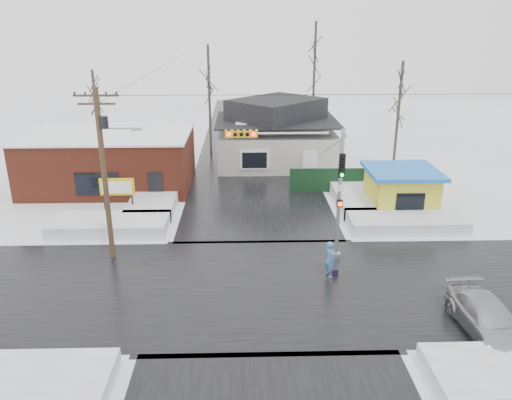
{
  "coord_description": "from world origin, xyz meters",
  "views": [
    {
      "loc": [
        -0.93,
        -21.0,
        11.99
      ],
      "look_at": [
        -0.25,
        3.97,
        3.0
      ],
      "focal_mm": 35.0,
      "sensor_mm": 36.0,
      "label": 1
    }
  ],
  "objects_px": {
    "traffic_signal": "(310,178)",
    "marquee_sign": "(117,188)",
    "car": "(487,319)",
    "kiosk": "(401,190)",
    "utility_pole": "(105,165)",
    "pedestrian": "(330,259)"
  },
  "relations": [
    {
      "from": "utility_pole",
      "to": "pedestrian",
      "type": "distance_m",
      "value": 12.25
    },
    {
      "from": "traffic_signal",
      "to": "pedestrian",
      "type": "relative_size",
      "value": 3.75
    },
    {
      "from": "pedestrian",
      "to": "car",
      "type": "bearing_deg",
      "value": -148.68
    },
    {
      "from": "marquee_sign",
      "to": "kiosk",
      "type": "relative_size",
      "value": 0.55
    },
    {
      "from": "utility_pole",
      "to": "pedestrian",
      "type": "bearing_deg",
      "value": -12.59
    },
    {
      "from": "traffic_signal",
      "to": "car",
      "type": "height_order",
      "value": "traffic_signal"
    },
    {
      "from": "utility_pole",
      "to": "kiosk",
      "type": "bearing_deg",
      "value": 20.44
    },
    {
      "from": "kiosk",
      "to": "traffic_signal",
      "type": "bearing_deg",
      "value": -135.16
    },
    {
      "from": "traffic_signal",
      "to": "marquee_sign",
      "type": "distance_m",
      "value": 13.42
    },
    {
      "from": "marquee_sign",
      "to": "kiosk",
      "type": "distance_m",
      "value": 18.51
    },
    {
      "from": "pedestrian",
      "to": "car",
      "type": "height_order",
      "value": "pedestrian"
    },
    {
      "from": "traffic_signal",
      "to": "utility_pole",
      "type": "distance_m",
      "value": 10.39
    },
    {
      "from": "traffic_signal",
      "to": "kiosk",
      "type": "bearing_deg",
      "value": 44.84
    },
    {
      "from": "traffic_signal",
      "to": "kiosk",
      "type": "distance_m",
      "value": 10.43
    },
    {
      "from": "marquee_sign",
      "to": "utility_pole",
      "type": "bearing_deg",
      "value": -79.87
    },
    {
      "from": "traffic_signal",
      "to": "marquee_sign",
      "type": "relative_size",
      "value": 2.75
    },
    {
      "from": "pedestrian",
      "to": "car",
      "type": "distance_m",
      "value": 7.47
    },
    {
      "from": "utility_pole",
      "to": "car",
      "type": "distance_m",
      "value": 18.91
    },
    {
      "from": "traffic_signal",
      "to": "utility_pole",
      "type": "relative_size",
      "value": 0.78
    },
    {
      "from": "car",
      "to": "kiosk",
      "type": "bearing_deg",
      "value": 84.64
    },
    {
      "from": "kiosk",
      "to": "car",
      "type": "relative_size",
      "value": 0.96
    },
    {
      "from": "kiosk",
      "to": "marquee_sign",
      "type": "bearing_deg",
      "value": -178.45
    }
  ]
}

